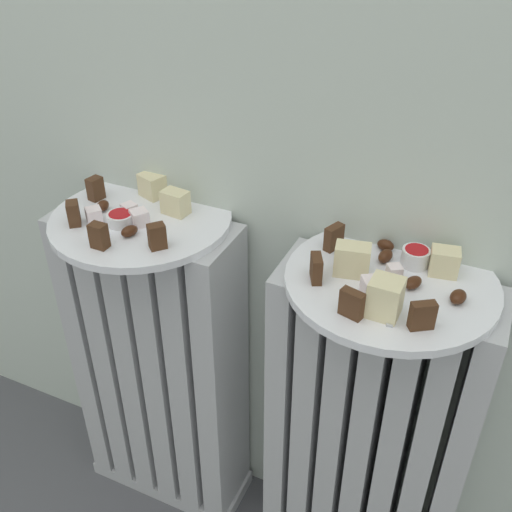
% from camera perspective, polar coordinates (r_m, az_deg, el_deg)
% --- Properties ---
extents(radiator_left, '(0.32, 0.13, 0.65)m').
position_cam_1_polar(radiator_left, '(1.16, -9.20, -10.89)').
color(radiator_left, '#B2B2B7').
rests_on(radiator_left, ground_plane).
extents(radiator_right, '(0.32, 0.13, 0.65)m').
position_cam_1_polar(radiator_right, '(1.05, 10.48, -17.31)').
color(radiator_right, '#B2B2B7').
rests_on(radiator_right, ground_plane).
extents(plate_left, '(0.29, 0.29, 0.01)m').
position_cam_1_polar(plate_left, '(0.96, -10.98, 3.48)').
color(plate_left, white).
rests_on(plate_left, radiator_left).
extents(plate_right, '(0.29, 0.29, 0.01)m').
position_cam_1_polar(plate_right, '(0.82, 12.83, -2.43)').
color(plate_right, white).
rests_on(plate_right, radiator_right).
extents(dark_cake_slice_left_0, '(0.02, 0.03, 0.04)m').
position_cam_1_polar(dark_cake_slice_left_0, '(1.01, -15.19, 6.28)').
color(dark_cake_slice_left_0, '#472B19').
rests_on(dark_cake_slice_left_0, plate_left).
extents(dark_cake_slice_left_1, '(0.03, 0.03, 0.04)m').
position_cam_1_polar(dark_cake_slice_left_1, '(0.95, -17.15, 3.93)').
color(dark_cake_slice_left_1, '#472B19').
rests_on(dark_cake_slice_left_1, plate_left).
extents(dark_cake_slice_left_2, '(0.02, 0.02, 0.04)m').
position_cam_1_polar(dark_cake_slice_left_2, '(0.88, -14.88, 1.89)').
color(dark_cake_slice_left_2, '#472B19').
rests_on(dark_cake_slice_left_2, plate_left).
extents(dark_cake_slice_left_3, '(0.03, 0.03, 0.04)m').
position_cam_1_polar(dark_cake_slice_left_3, '(0.86, -9.50, 1.87)').
color(dark_cake_slice_left_3, '#472B19').
rests_on(dark_cake_slice_left_3, plate_left).
extents(marble_cake_slice_left_0, '(0.05, 0.05, 0.04)m').
position_cam_1_polar(marble_cake_slice_left_0, '(1.00, -9.84, 6.75)').
color(marble_cake_slice_left_0, beige).
rests_on(marble_cake_slice_left_0, plate_left).
extents(marble_cake_slice_left_1, '(0.04, 0.03, 0.04)m').
position_cam_1_polar(marble_cake_slice_left_1, '(0.95, -7.76, 5.13)').
color(marble_cake_slice_left_1, beige).
rests_on(marble_cake_slice_left_1, plate_left).
extents(turkish_delight_left_0, '(0.03, 0.03, 0.02)m').
position_cam_1_polar(turkish_delight_left_0, '(0.93, -11.15, 3.62)').
color(turkish_delight_left_0, white).
rests_on(turkish_delight_left_0, plate_left).
extents(turkish_delight_left_1, '(0.03, 0.03, 0.02)m').
position_cam_1_polar(turkish_delight_left_1, '(0.95, -15.32, 3.82)').
color(turkish_delight_left_1, white).
rests_on(turkish_delight_left_1, plate_left).
extents(turkish_delight_left_2, '(0.03, 0.03, 0.02)m').
position_cam_1_polar(turkish_delight_left_2, '(0.96, -12.09, 4.35)').
color(turkish_delight_left_2, white).
rests_on(turkish_delight_left_2, plate_left).
extents(medjool_date_left_0, '(0.03, 0.03, 0.02)m').
position_cam_1_polar(medjool_date_left_0, '(0.90, -12.09, 2.36)').
color(medjool_date_left_0, '#3D1E0F').
rests_on(medjool_date_left_0, plate_left).
extents(medjool_date_left_1, '(0.02, 0.02, 0.02)m').
position_cam_1_polar(medjool_date_left_1, '(0.98, -14.53, 4.71)').
color(medjool_date_left_1, '#3D1E0F').
rests_on(medjool_date_left_1, plate_left).
extents(jam_bowl_left, '(0.04, 0.04, 0.02)m').
position_cam_1_polar(jam_bowl_left, '(0.93, -12.89, 3.57)').
color(jam_bowl_left, white).
rests_on(jam_bowl_left, plate_left).
extents(dark_cake_slice_right_0, '(0.02, 0.03, 0.04)m').
position_cam_1_polar(dark_cake_slice_right_0, '(0.86, 7.50, 1.79)').
color(dark_cake_slice_right_0, '#472B19').
rests_on(dark_cake_slice_right_0, plate_right).
extents(dark_cake_slice_right_1, '(0.03, 0.03, 0.04)m').
position_cam_1_polar(dark_cake_slice_right_1, '(0.79, 5.82, -1.20)').
color(dark_cake_slice_right_1, '#472B19').
rests_on(dark_cake_slice_right_1, plate_right).
extents(dark_cake_slice_right_2, '(0.03, 0.02, 0.04)m').
position_cam_1_polar(dark_cake_slice_right_2, '(0.73, 9.19, -4.56)').
color(dark_cake_slice_right_2, '#472B19').
rests_on(dark_cake_slice_right_2, plate_right).
extents(dark_cake_slice_right_3, '(0.03, 0.03, 0.04)m').
position_cam_1_polar(dark_cake_slice_right_3, '(0.73, 15.71, -5.55)').
color(dark_cake_slice_right_3, '#472B19').
rests_on(dark_cake_slice_right_3, plate_right).
extents(marble_cake_slice_right_0, '(0.05, 0.04, 0.04)m').
position_cam_1_polar(marble_cake_slice_right_0, '(0.80, 9.23, -0.36)').
color(marble_cake_slice_right_0, beige).
rests_on(marble_cake_slice_right_0, plate_right).
extents(marble_cake_slice_right_1, '(0.04, 0.04, 0.05)m').
position_cam_1_polar(marble_cake_slice_right_1, '(0.74, 12.32, -3.94)').
color(marble_cake_slice_right_1, beige).
rests_on(marble_cake_slice_right_1, plate_right).
extents(marble_cake_slice_right_2, '(0.04, 0.04, 0.04)m').
position_cam_1_polar(marble_cake_slice_right_2, '(0.84, 17.67, -0.53)').
color(marble_cake_slice_right_2, beige).
rests_on(marble_cake_slice_right_2, plate_right).
extents(turkish_delight_right_0, '(0.03, 0.03, 0.02)m').
position_cam_1_polar(turkish_delight_right_0, '(0.81, 13.16, -1.47)').
color(turkish_delight_right_0, white).
rests_on(turkish_delight_right_0, plate_right).
extents(turkish_delight_right_1, '(0.04, 0.04, 0.03)m').
position_cam_1_polar(turkish_delight_right_1, '(0.77, 11.11, -2.96)').
color(turkish_delight_right_1, white).
rests_on(turkish_delight_right_1, plate_right).
extents(medjool_date_right_0, '(0.02, 0.03, 0.02)m').
position_cam_1_polar(medjool_date_right_0, '(0.79, 18.87, -3.73)').
color(medjool_date_right_0, '#3D1E0F').
rests_on(medjool_date_right_0, plate_right).
extents(medjool_date_right_1, '(0.02, 0.03, 0.02)m').
position_cam_1_polar(medjool_date_right_1, '(0.84, 12.34, -0.01)').
color(medjool_date_right_1, '#3D1E0F').
rests_on(medjool_date_right_1, plate_right).
extents(medjool_date_right_2, '(0.03, 0.03, 0.01)m').
position_cam_1_polar(medjool_date_right_2, '(0.80, 14.88, -2.49)').
color(medjool_date_right_2, '#3D1E0F').
rests_on(medjool_date_right_2, plate_right).
extents(medjool_date_right_3, '(0.03, 0.02, 0.02)m').
position_cam_1_polar(medjool_date_right_3, '(0.87, 12.36, 1.01)').
color(medjool_date_right_3, '#3D1E0F').
rests_on(medjool_date_right_3, plate_right).
extents(jam_bowl_right, '(0.04, 0.04, 0.03)m').
position_cam_1_polar(jam_bowl_right, '(0.84, 15.10, -0.02)').
color(jam_bowl_right, white).
rests_on(jam_bowl_right, plate_right).
extents(fork, '(0.03, 0.09, 0.00)m').
position_cam_1_polar(fork, '(0.78, 12.81, -4.08)').
color(fork, '#B7B7BC').
rests_on(fork, plate_right).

